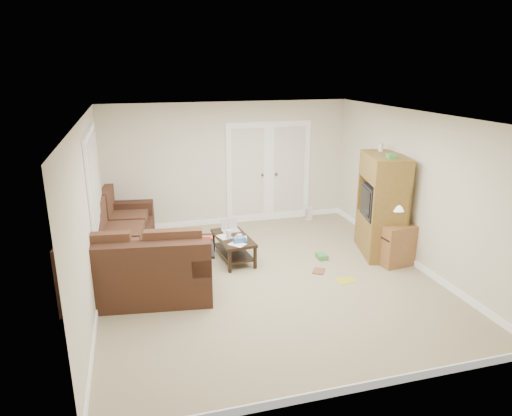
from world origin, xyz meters
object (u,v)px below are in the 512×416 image
object	(u,v)px
tv_armoire	(382,205)
side_cabinet	(393,240)
sectional_sofa	(126,254)
coffee_table	(233,247)

from	to	relation	value
tv_armoire	side_cabinet	size ratio (longest dim) A/B	1.68
sectional_sofa	tv_armoire	size ratio (longest dim) A/B	1.76
coffee_table	tv_armoire	xyz separation A→B (m)	(2.54, -0.39, 0.66)
tv_armoire	side_cabinet	xyz separation A→B (m)	(0.00, -0.44, -0.48)
sectional_sofa	coffee_table	distance (m)	1.76
coffee_table	side_cabinet	distance (m)	2.68
tv_armoire	side_cabinet	world-z (taller)	tv_armoire
sectional_sofa	side_cabinet	distance (m)	4.34
sectional_sofa	coffee_table	bearing A→B (deg)	13.70
sectional_sofa	side_cabinet	size ratio (longest dim) A/B	2.95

